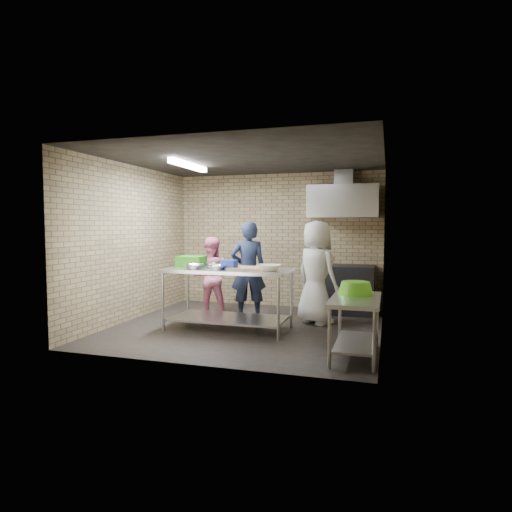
% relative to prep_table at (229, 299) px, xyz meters
% --- Properties ---
extents(floor, '(4.20, 4.20, 0.00)m').
position_rel_prep_table_xyz_m(floor, '(0.23, 0.21, -0.49)').
color(floor, black).
rests_on(floor, ground).
extents(ceiling, '(4.20, 4.20, 0.00)m').
position_rel_prep_table_xyz_m(ceiling, '(0.23, 0.21, 2.21)').
color(ceiling, black).
rests_on(ceiling, ground).
extents(back_wall, '(4.20, 0.06, 2.70)m').
position_rel_prep_table_xyz_m(back_wall, '(0.23, 2.21, 0.86)').
color(back_wall, '#9C8861').
rests_on(back_wall, ground).
extents(front_wall, '(4.20, 0.06, 2.70)m').
position_rel_prep_table_xyz_m(front_wall, '(0.23, -1.79, 0.86)').
color(front_wall, '#9C8861').
rests_on(front_wall, ground).
extents(left_wall, '(0.06, 4.00, 2.70)m').
position_rel_prep_table_xyz_m(left_wall, '(-1.87, 0.21, 0.86)').
color(left_wall, '#9C8861').
rests_on(left_wall, ground).
extents(right_wall, '(0.06, 4.00, 2.70)m').
position_rel_prep_table_xyz_m(right_wall, '(2.33, 0.21, 0.86)').
color(right_wall, '#9C8861').
rests_on(right_wall, ground).
extents(prep_table, '(1.95, 0.97, 0.97)m').
position_rel_prep_table_xyz_m(prep_table, '(0.00, 0.00, 0.00)').
color(prep_table, silver).
rests_on(prep_table, floor).
extents(side_counter, '(0.60, 1.20, 0.75)m').
position_rel_prep_table_xyz_m(side_counter, '(2.03, -0.89, -0.11)').
color(side_counter, silver).
rests_on(side_counter, floor).
extents(stove, '(1.20, 0.70, 0.90)m').
position_rel_prep_table_xyz_m(stove, '(1.58, 1.86, -0.04)').
color(stove, black).
rests_on(stove, floor).
extents(range_hood, '(1.30, 0.60, 0.60)m').
position_rel_prep_table_xyz_m(range_hood, '(1.58, 1.91, 1.61)').
color(range_hood, silver).
rests_on(range_hood, back_wall).
extents(hood_duct, '(0.35, 0.30, 0.30)m').
position_rel_prep_table_xyz_m(hood_duct, '(1.58, 2.06, 2.06)').
color(hood_duct, '#A5A8AD').
rests_on(hood_duct, back_wall).
extents(wall_shelf, '(0.80, 0.20, 0.04)m').
position_rel_prep_table_xyz_m(wall_shelf, '(1.88, 2.10, 1.43)').
color(wall_shelf, '#3F2B19').
rests_on(wall_shelf, back_wall).
extents(fluorescent_fixture, '(0.10, 1.25, 0.08)m').
position_rel_prep_table_xyz_m(fluorescent_fixture, '(-0.77, 0.21, 2.15)').
color(fluorescent_fixture, white).
rests_on(fluorescent_fixture, ceiling).
extents(green_crate, '(0.43, 0.32, 0.17)m').
position_rel_prep_table_xyz_m(green_crate, '(-0.70, 0.12, 0.57)').
color(green_crate, '#2F971B').
rests_on(green_crate, prep_table).
extents(blue_tub, '(0.22, 0.22, 0.14)m').
position_rel_prep_table_xyz_m(blue_tub, '(0.05, -0.10, 0.56)').
color(blue_tub, '#1733B2').
rests_on(blue_tub, prep_table).
extents(cutting_board, '(0.60, 0.45, 0.03)m').
position_rel_prep_table_xyz_m(cutting_board, '(0.35, -0.02, 0.50)').
color(cutting_board, tan).
rests_on(cutting_board, prep_table).
extents(mixing_bowl_a, '(0.34, 0.34, 0.07)m').
position_rel_prep_table_xyz_m(mixing_bowl_a, '(-0.50, -0.20, 0.52)').
color(mixing_bowl_a, silver).
rests_on(mixing_bowl_a, prep_table).
extents(mixing_bowl_b, '(0.26, 0.26, 0.07)m').
position_rel_prep_table_xyz_m(mixing_bowl_b, '(-0.30, 0.05, 0.52)').
color(mixing_bowl_b, silver).
rests_on(mixing_bowl_b, prep_table).
extents(mixing_bowl_c, '(0.32, 0.32, 0.07)m').
position_rel_prep_table_xyz_m(mixing_bowl_c, '(-0.10, -0.22, 0.52)').
color(mixing_bowl_c, silver).
rests_on(mixing_bowl_c, prep_table).
extents(ceramic_bowl, '(0.42, 0.42, 0.09)m').
position_rel_prep_table_xyz_m(ceramic_bowl, '(0.70, -0.15, 0.53)').
color(ceramic_bowl, '#F1E1C0').
rests_on(ceramic_bowl, prep_table).
extents(green_basin, '(0.46, 0.46, 0.17)m').
position_rel_prep_table_xyz_m(green_basin, '(2.01, -0.64, 0.35)').
color(green_basin, '#59C626').
rests_on(green_basin, side_counter).
extents(bottle_red, '(0.07, 0.07, 0.18)m').
position_rel_prep_table_xyz_m(bottle_red, '(1.63, 2.10, 1.54)').
color(bottle_red, '#B22619').
rests_on(bottle_red, wall_shelf).
extents(bottle_green, '(0.06, 0.06, 0.15)m').
position_rel_prep_table_xyz_m(bottle_green, '(2.03, 2.10, 1.53)').
color(bottle_green, green).
rests_on(bottle_green, wall_shelf).
extents(man_navy, '(0.73, 0.61, 1.72)m').
position_rel_prep_table_xyz_m(man_navy, '(0.05, 0.87, 0.37)').
color(man_navy, black).
rests_on(man_navy, floor).
extents(woman_pink, '(0.83, 0.73, 1.44)m').
position_rel_prep_table_xyz_m(woman_pink, '(-0.70, 0.93, 0.23)').
color(woman_pink, pink).
rests_on(woman_pink, floor).
extents(woman_white, '(1.01, 0.95, 1.73)m').
position_rel_prep_table_xyz_m(woman_white, '(1.26, 0.84, 0.38)').
color(woman_white, silver).
rests_on(woman_white, floor).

